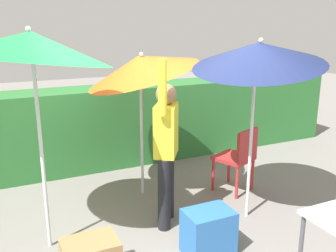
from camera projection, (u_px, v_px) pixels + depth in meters
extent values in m
plane|color=gray|center=(179.00, 227.00, 4.26)|extent=(24.00, 24.00, 0.00)
cube|color=#2D7033|center=(116.00, 125.00, 6.07)|extent=(8.00, 0.70, 1.24)
cylinder|color=silver|center=(142.00, 136.00, 4.90)|extent=(0.04, 0.04, 1.59)
cone|color=#EA5919|center=(141.00, 66.00, 4.62)|extent=(1.43, 1.41, 0.65)
sphere|color=silver|center=(141.00, 54.00, 4.56)|extent=(0.05, 0.05, 0.05)
cylinder|color=silver|center=(251.00, 144.00, 4.27)|extent=(0.04, 0.04, 1.77)
cone|color=#19234C|center=(258.00, 54.00, 3.99)|extent=(1.46, 1.43, 0.58)
sphere|color=silver|center=(261.00, 40.00, 3.95)|extent=(0.05, 0.05, 0.05)
cylinder|color=silver|center=(42.00, 159.00, 3.65)|extent=(0.04, 0.04, 1.88)
cone|color=green|center=(31.00, 46.00, 3.38)|extent=(1.51, 1.49, 0.51)
sphere|color=silver|center=(28.00, 29.00, 3.35)|extent=(0.05, 0.05, 0.05)
cylinder|color=black|center=(164.00, 195.00, 4.12)|extent=(0.14, 0.14, 0.82)
cylinder|color=black|center=(168.00, 184.00, 4.38)|extent=(0.14, 0.14, 0.82)
cube|color=yellow|center=(166.00, 130.00, 4.07)|extent=(0.38, 0.42, 0.56)
sphere|color=#8C6647|center=(166.00, 94.00, 3.96)|extent=(0.22, 0.22, 0.22)
cylinder|color=yellow|center=(162.00, 88.00, 3.71)|extent=(0.12, 0.12, 0.56)
cylinder|color=#8C6647|center=(169.00, 126.00, 4.29)|extent=(0.12, 0.12, 0.52)
cylinder|color=#B72D2D|center=(229.00, 167.00, 5.40)|extent=(0.04, 0.04, 0.44)
cylinder|color=#B72D2D|center=(213.00, 175.00, 5.13)|extent=(0.04, 0.04, 0.44)
cylinder|color=#B72D2D|center=(252.00, 174.00, 5.15)|extent=(0.04, 0.04, 0.44)
cylinder|color=#B72D2D|center=(237.00, 183.00, 4.88)|extent=(0.04, 0.04, 0.44)
cube|color=#B72D2D|center=(234.00, 158.00, 5.07)|extent=(0.57, 0.57, 0.05)
cube|color=#B72D2D|center=(247.00, 145.00, 4.88)|extent=(0.42, 0.20, 0.40)
cube|color=#2D6BB7|center=(208.00, 232.00, 3.72)|extent=(0.47, 0.34, 0.46)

